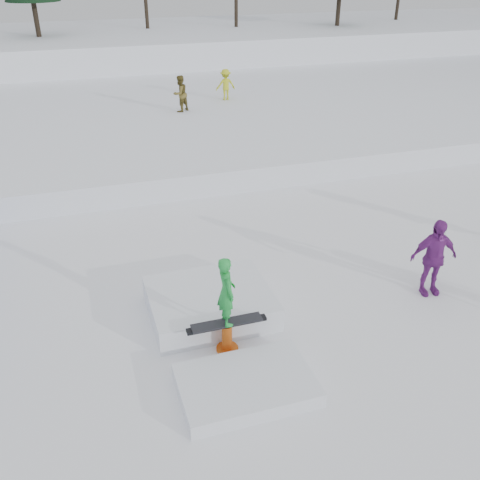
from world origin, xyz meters
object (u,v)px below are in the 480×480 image
object	(u,v)px
walker_olive	(180,94)
jib_rail_feature	(219,321)
walker_ygreen	(226,85)
spectator_purple	(433,257)

from	to	relation	value
walker_olive	jib_rail_feature	bearing A→B (deg)	47.11
walker_ygreen	spectator_purple	distance (m)	15.95
walker_ygreen	jib_rail_feature	bearing A→B (deg)	72.80
walker_olive	spectator_purple	xyz separation A→B (m)	(2.68, -14.51, -0.64)
walker_olive	walker_ygreen	xyz separation A→B (m)	(2.47, 1.42, -0.07)
jib_rail_feature	walker_olive	bearing A→B (deg)	80.79
walker_olive	spectator_purple	distance (m)	14.77
walker_olive	walker_ygreen	bearing A→B (deg)	176.24
walker_olive	jib_rail_feature	world-z (taller)	walker_olive
spectator_purple	walker_olive	bearing A→B (deg)	108.55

